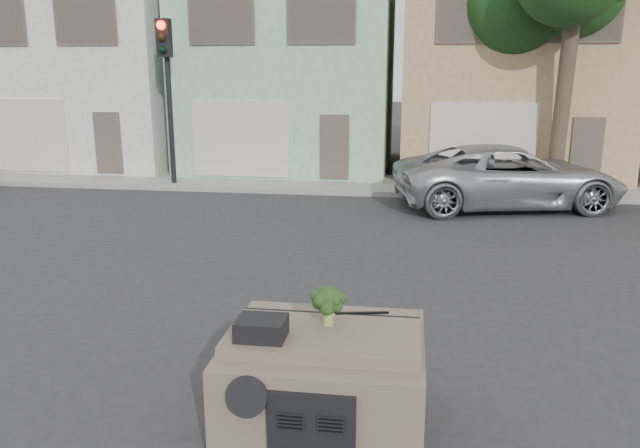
# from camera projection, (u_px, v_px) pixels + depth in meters

# --- Properties ---
(ground_plane) EXTENTS (120.00, 120.00, 0.00)m
(ground_plane) POSITION_uv_depth(u_px,v_px,m) (352.00, 316.00, 9.48)
(ground_plane) COLOR #303033
(ground_plane) RESTS_ON ground
(sidewalk) EXTENTS (40.00, 3.00, 0.15)m
(sidewalk) POSITION_uv_depth(u_px,v_px,m) (383.00, 185.00, 19.54)
(sidewalk) COLOR gray
(sidewalk) RESTS_ON ground
(townhouse_white) EXTENTS (7.20, 8.20, 7.55)m
(townhouse_white) POSITION_uv_depth(u_px,v_px,m) (104.00, 64.00, 23.99)
(townhouse_white) COLOR silver
(townhouse_white) RESTS_ON ground
(townhouse_mint) EXTENTS (7.20, 8.20, 7.55)m
(townhouse_mint) POSITION_uv_depth(u_px,v_px,m) (295.00, 64.00, 22.95)
(townhouse_mint) COLOR #9BCEA9
(townhouse_mint) RESTS_ON ground
(townhouse_tan) EXTENTS (7.20, 8.20, 7.55)m
(townhouse_tan) POSITION_uv_depth(u_px,v_px,m) (505.00, 64.00, 21.92)
(townhouse_tan) COLOR tan
(townhouse_tan) RESTS_ON ground
(silver_pickup) EXTENTS (6.47, 4.01, 1.67)m
(silver_pickup) POSITION_uv_depth(u_px,v_px,m) (506.00, 207.00, 16.83)
(silver_pickup) COLOR #AEB1B7
(silver_pickup) RESTS_ON ground
(traffic_signal) EXTENTS (0.40, 0.40, 5.10)m
(traffic_signal) POSITION_uv_depth(u_px,v_px,m) (169.00, 105.00, 18.87)
(traffic_signal) COLOR black
(traffic_signal) RESTS_ON ground
(tree_near) EXTENTS (4.40, 4.00, 8.50)m
(tree_near) POSITION_uv_depth(u_px,v_px,m) (568.00, 45.00, 17.15)
(tree_near) COLOR #193F17
(tree_near) RESTS_ON ground
(car_dashboard) EXTENTS (2.00, 1.80, 1.12)m
(car_dashboard) POSITION_uv_depth(u_px,v_px,m) (325.00, 377.00, 6.47)
(car_dashboard) COLOR #73604F
(car_dashboard) RESTS_ON ground
(instrument_hump) EXTENTS (0.48, 0.38, 0.20)m
(instrument_hump) POSITION_uv_depth(u_px,v_px,m) (261.00, 328.00, 6.05)
(instrument_hump) COLOR black
(instrument_hump) RESTS_ON car_dashboard
(wiper_arm) EXTENTS (0.69, 0.15, 0.02)m
(wiper_arm) POSITION_uv_depth(u_px,v_px,m) (356.00, 313.00, 6.65)
(wiper_arm) COLOR black
(wiper_arm) RESTS_ON car_dashboard
(broccoli) EXTENTS (0.43, 0.43, 0.42)m
(broccoli) POSITION_uv_depth(u_px,v_px,m) (328.00, 305.00, 6.33)
(broccoli) COLOR #1E3514
(broccoli) RESTS_ON car_dashboard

